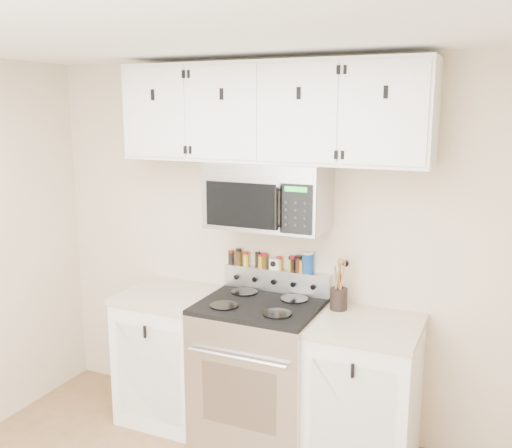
# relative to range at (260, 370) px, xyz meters

# --- Properties ---
(back_wall) EXTENTS (3.50, 0.01, 2.50)m
(back_wall) POSITION_rel_range_xyz_m (0.00, 0.32, 0.76)
(back_wall) COLOR #C0AC90
(back_wall) RESTS_ON floor
(ceiling) EXTENTS (3.50, 3.50, 0.01)m
(ceiling) POSITION_rel_range_xyz_m (0.00, -1.43, 2.01)
(ceiling) COLOR white
(ceiling) RESTS_ON back_wall
(range) EXTENTS (0.76, 0.65, 1.10)m
(range) POSITION_rel_range_xyz_m (0.00, 0.00, 0.00)
(range) COLOR #B7B7BA
(range) RESTS_ON floor
(base_cabinet_left) EXTENTS (0.64, 0.62, 0.92)m
(base_cabinet_left) POSITION_rel_range_xyz_m (-0.69, 0.02, -0.03)
(base_cabinet_left) COLOR white
(base_cabinet_left) RESTS_ON floor
(base_cabinet_right) EXTENTS (0.64, 0.62, 0.92)m
(base_cabinet_right) POSITION_rel_range_xyz_m (0.69, 0.02, -0.03)
(base_cabinet_right) COLOR white
(base_cabinet_right) RESTS_ON floor
(microwave) EXTENTS (0.76, 0.44, 0.42)m
(microwave) POSITION_rel_range_xyz_m (0.00, 0.13, 1.14)
(microwave) COLOR #9E9EA3
(microwave) RESTS_ON back_wall
(upper_cabinets) EXTENTS (2.00, 0.35, 0.62)m
(upper_cabinets) POSITION_rel_range_xyz_m (-0.00, 0.15, 1.66)
(upper_cabinets) COLOR white
(upper_cabinets) RESTS_ON back_wall
(utensil_crock) EXTENTS (0.11, 0.11, 0.32)m
(utensil_crock) POSITION_rel_range_xyz_m (0.47, 0.17, 0.51)
(utensil_crock) COLOR black
(utensil_crock) RESTS_ON base_cabinet_right
(kitchen_timer) EXTENTS (0.08, 0.07, 0.08)m
(kitchen_timer) POSITION_rel_range_xyz_m (-0.02, 0.28, 0.65)
(kitchen_timer) COLOR white
(kitchen_timer) RESTS_ON range
(salt_canister) EXTENTS (0.08, 0.08, 0.14)m
(salt_canister) POSITION_rel_range_xyz_m (0.22, 0.28, 0.68)
(salt_canister) COLOR #154191
(salt_canister) RESTS_ON range
(spice_jar_0) EXTENTS (0.04, 0.04, 0.10)m
(spice_jar_0) POSITION_rel_range_xyz_m (-0.35, 0.28, 0.66)
(spice_jar_0) COLOR black
(spice_jar_0) RESTS_ON range
(spice_jar_1) EXTENTS (0.04, 0.04, 0.11)m
(spice_jar_1) POSITION_rel_range_xyz_m (-0.29, 0.28, 0.67)
(spice_jar_1) COLOR #422D10
(spice_jar_1) RESTS_ON range
(spice_jar_2) EXTENTS (0.04, 0.04, 0.10)m
(spice_jar_2) POSITION_rel_range_xyz_m (-0.23, 0.28, 0.66)
(spice_jar_2) COLOR gold
(spice_jar_2) RESTS_ON range
(spice_jar_3) EXTENTS (0.04, 0.04, 0.11)m
(spice_jar_3) POSITION_rel_range_xyz_m (-0.14, 0.28, 0.67)
(spice_jar_3) COLOR black
(spice_jar_3) RESTS_ON range
(spice_jar_4) EXTENTS (0.04, 0.04, 0.10)m
(spice_jar_4) POSITION_rel_range_xyz_m (-0.12, 0.28, 0.66)
(spice_jar_4) COLOR #BF9016
(spice_jar_4) RESTS_ON range
(spice_jar_5) EXTENTS (0.04, 0.04, 0.10)m
(spice_jar_5) POSITION_rel_range_xyz_m (-0.09, 0.28, 0.67)
(spice_jar_5) COLOR #433010
(spice_jar_5) RESTS_ON range
(spice_jar_6) EXTENTS (0.04, 0.04, 0.09)m
(spice_jar_6) POSITION_rel_range_xyz_m (0.02, 0.28, 0.66)
(spice_jar_6) COLOR gold
(spice_jar_6) RESTS_ON range
(spice_jar_7) EXTENTS (0.04, 0.04, 0.10)m
(spice_jar_7) POSITION_rel_range_xyz_m (0.11, 0.28, 0.66)
(spice_jar_7) COLOR gold
(spice_jar_7) RESTS_ON range
(spice_jar_8) EXTENTS (0.04, 0.04, 0.10)m
(spice_jar_8) POSITION_rel_range_xyz_m (0.11, 0.28, 0.67)
(spice_jar_8) COLOR black
(spice_jar_8) RESTS_ON range
(spice_jar_9) EXTENTS (0.05, 0.05, 0.11)m
(spice_jar_9) POSITION_rel_range_xyz_m (0.16, 0.28, 0.67)
(spice_jar_9) COLOR #401E0F
(spice_jar_9) RESTS_ON range
(spice_jar_10) EXTENTS (0.04, 0.04, 0.10)m
(spice_jar_10) POSITION_rel_range_xyz_m (0.18, 0.28, 0.66)
(spice_jar_10) COLOR gold
(spice_jar_10) RESTS_ON range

